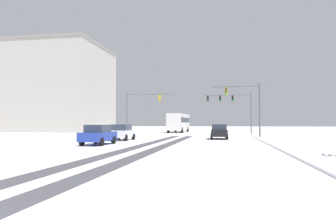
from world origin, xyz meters
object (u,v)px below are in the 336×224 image
(traffic_signal_far_left, at_px, (140,105))
(office_building_far_left_block, at_px, (60,89))
(traffic_signal_near_right, at_px, (246,101))
(bus_oncoming, at_px, (179,122))
(car_blue_third, at_px, (98,135))
(car_black_lead, at_px, (219,132))
(traffic_signal_far_right, at_px, (232,103))
(car_white_second, at_px, (122,132))

(traffic_signal_far_left, relative_size, office_building_far_left_block, 0.39)
(traffic_signal_near_right, bearing_deg, bus_oncoming, 119.06)
(office_building_far_left_block, bearing_deg, bus_oncoming, -6.03)
(traffic_signal_near_right, relative_size, office_building_far_left_block, 0.35)
(traffic_signal_far_left, xyz_separation_m, car_blue_third, (2.48, -22.11, -3.68))
(car_blue_third, distance_m, bus_oncoming, 33.65)
(traffic_signal_near_right, relative_size, car_blue_third, 1.57)
(traffic_signal_near_right, distance_m, car_black_lead, 5.77)
(traffic_signal_near_right, distance_m, bus_oncoming, 22.54)
(traffic_signal_far_right, xyz_separation_m, office_building_far_left_block, (-35.03, 10.40, 4.01))
(car_black_lead, bearing_deg, traffic_signal_far_right, 83.07)
(traffic_signal_far_left, relative_size, car_blue_third, 1.74)
(car_white_second, bearing_deg, car_blue_third, -88.59)
(traffic_signal_far_left, relative_size, traffic_signal_near_right, 1.11)
(car_white_second, relative_size, office_building_far_left_block, 0.22)
(traffic_signal_far_left, height_order, office_building_far_left_block, office_building_far_left_block)
(car_black_lead, xyz_separation_m, car_blue_third, (-9.50, -10.75, 0.00))
(bus_oncoming, height_order, office_building_far_left_block, office_building_far_left_block)
(traffic_signal_near_right, relative_size, bus_oncoming, 0.59)
(traffic_signal_near_right, bearing_deg, car_black_lead, -134.24)
(traffic_signal_far_right, xyz_separation_m, car_black_lead, (-1.84, -15.12, -4.01))
(traffic_signal_far_left, bearing_deg, traffic_signal_near_right, -28.20)
(traffic_signal_far_right, bearing_deg, office_building_far_left_block, 163.46)
(traffic_signal_far_left, xyz_separation_m, traffic_signal_far_right, (13.81, 3.76, 0.33))
(traffic_signal_far_left, height_order, car_blue_third, traffic_signal_far_left)
(car_white_second, height_order, office_building_far_left_block, office_building_far_left_block)
(traffic_signal_far_left, relative_size, car_black_lead, 1.74)
(traffic_signal_far_left, xyz_separation_m, car_black_lead, (11.97, -11.36, -3.68))
(traffic_signal_far_right, bearing_deg, car_black_lead, -96.93)
(car_white_second, bearing_deg, bus_oncoming, 85.92)
(traffic_signal_near_right, bearing_deg, car_white_second, -149.68)
(traffic_signal_far_left, distance_m, traffic_signal_near_right, 17.17)
(car_white_second, height_order, car_blue_third, same)
(traffic_signal_far_left, xyz_separation_m, traffic_signal_near_right, (15.13, -8.12, -0.10))
(traffic_signal_far_left, xyz_separation_m, car_white_second, (2.32, -15.61, -3.68))
(traffic_signal_far_left, distance_m, office_building_far_left_block, 25.88)
(traffic_signal_far_right, distance_m, car_white_second, 22.88)
(car_blue_third, height_order, office_building_far_left_block, office_building_far_left_block)
(traffic_signal_near_right, height_order, bus_oncoming, traffic_signal_near_right)
(bus_oncoming, bearing_deg, traffic_signal_far_left, -110.32)
(car_black_lead, distance_m, car_white_second, 10.55)
(car_black_lead, distance_m, bus_oncoming, 24.13)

